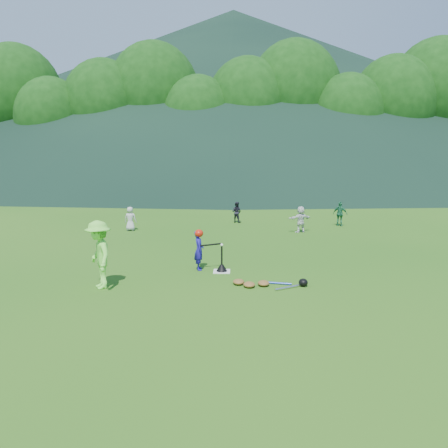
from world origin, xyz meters
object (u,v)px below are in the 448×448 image
fielder_d (301,219)px  fielder_a (130,219)px  adult_coach (99,255)px  home_plate (222,271)px  batting_tee (222,267)px  fielder_c (340,214)px  equipment_pile (264,283)px  fielder_b (237,212)px  batter_child (199,250)px

fielder_d → fielder_a: bearing=-24.1°
adult_coach → home_plate: bearing=88.5°
fielder_d → batting_tee: fielder_d is taller
adult_coach → fielder_c: bearing=110.2°
adult_coach → equipment_pile: bearing=64.3°
adult_coach → fielder_b: bearing=132.6°
fielder_c → home_plate: bearing=85.3°
fielder_a → fielder_c: 9.04m
home_plate → adult_coach: (-2.84, -1.50, 0.80)m
batter_child → batting_tee: (0.63, -0.20, -0.42)m
fielder_a → batting_tee: fielder_a is taller
fielder_c → batting_tee: 9.14m
batter_child → fielder_d: bearing=-41.6°
fielder_c → batter_child: bearing=81.4°
batting_tee → home_plate: bearing=0.0°
batter_child → equipment_pile: size_ratio=0.61×
home_plate → fielder_a: fielder_a is taller
adult_coach → fielder_d: 9.53m
fielder_c → adult_coach: bearing=77.8°
fielder_a → equipment_pile: (5.00, -7.52, -0.43)m
fielder_b → batting_tee: 8.55m
fielder_a → fielder_b: fielder_a is taller
fielder_c → fielder_a: bearing=37.1°
batter_child → fielder_c: 9.33m
fielder_b → fielder_a: bearing=52.1°
fielder_b → batter_child: bearing=107.6°
batting_tee → equipment_pile: batting_tee is taller
batting_tee → equipment_pile: bearing=-50.2°
adult_coach → equipment_pile: size_ratio=0.90×
adult_coach → fielder_a: adult_coach is taller
home_plate → fielder_b: fielder_b is taller
batter_child → fielder_d: 6.87m
fielder_a → equipment_pile: fielder_a is taller
adult_coach → fielder_c: (7.82, 9.15, -0.27)m
home_plate → batter_child: batter_child is taller
home_plate → batting_tee: (0.00, 0.00, 0.12)m
fielder_c → fielder_b: bearing=17.3°
fielder_d → fielder_c: bearing=-162.5°
fielder_b → fielder_c: (4.54, -0.88, 0.06)m
home_plate → equipment_pile: (1.04, -1.25, 0.06)m
adult_coach → batting_tee: adult_coach is taller
batter_child → equipment_pile: (1.67, -1.45, -0.48)m
adult_coach → batting_tee: bearing=88.5°
home_plate → fielder_b: size_ratio=0.47×
batter_child → fielder_b: (1.06, 8.34, -0.07)m
fielder_b → equipment_pile: bearing=118.4°
fielder_c → fielder_d: 2.56m
batter_child → adult_coach: size_ratio=0.68×
fielder_d → equipment_pile: 7.55m
fielder_d → batting_tee: bearing=41.4°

